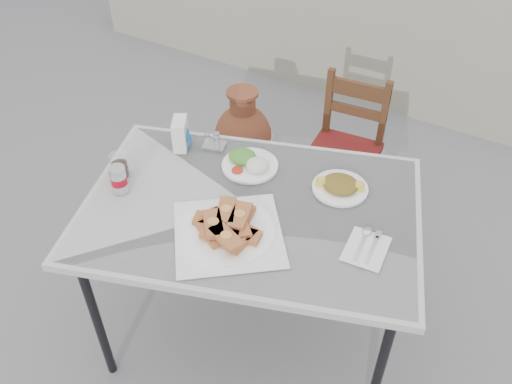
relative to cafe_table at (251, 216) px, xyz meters
The scene contains 13 objects.
ground 0.78m from the cafe_table, 69.68° to the right, with size 80.00×80.00×0.00m, color slate.
cafe_table is the anchor object (origin of this frame).
pide_plate 0.21m from the cafe_table, 86.80° to the right, with size 0.58×0.58×0.08m.
salad_rice_plate 0.27m from the cafe_table, 122.29° to the left, with size 0.25×0.25×0.06m.
salad_chopped_plate 0.40m from the cafe_table, 45.73° to the left, with size 0.24×0.24×0.05m.
soda_can 0.57m from the cafe_table, 159.05° to the right, with size 0.07×0.07×0.12m.
cola_glass 0.61m from the cafe_table, 168.36° to the right, with size 0.08×0.08×0.11m.
napkin_holder 0.54m from the cafe_table, 159.32° to the left, with size 0.11×0.13×0.14m.
condiment_caddy 0.45m from the cafe_table, 143.90° to the left, with size 0.12×0.11×0.07m.
cutlery_napkin 0.50m from the cafe_table, ahead, with size 0.17×0.21×0.01m.
chair 1.10m from the cafe_table, 89.72° to the left, with size 0.42×0.42×0.87m.
terracotta_urn 1.29m from the cafe_table, 123.54° to the left, with size 0.38×0.38×0.66m.
back_wall 2.41m from the cafe_table, 89.11° to the left, with size 6.00×0.25×1.20m, color gray.
Camera 1 is at (0.81, -1.29, 2.34)m, focal length 38.00 mm.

